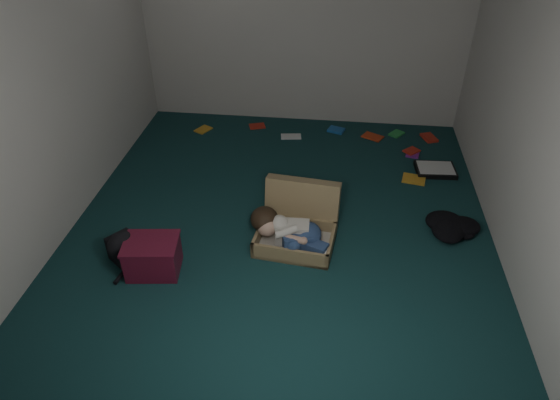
# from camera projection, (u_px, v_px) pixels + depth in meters

# --- Properties ---
(floor) EXTENTS (4.50, 4.50, 0.00)m
(floor) POSITION_uv_depth(u_px,v_px,m) (282.00, 220.00, 4.91)
(floor) COLOR #133536
(floor) RESTS_ON ground
(wall_back) EXTENTS (4.50, 0.00, 4.50)m
(wall_back) POSITION_uv_depth(u_px,v_px,m) (304.00, 21.00, 5.98)
(wall_back) COLOR silver
(wall_back) RESTS_ON ground
(wall_front) EXTENTS (4.50, 0.00, 4.50)m
(wall_front) POSITION_uv_depth(u_px,v_px,m) (227.00, 293.00, 2.34)
(wall_front) COLOR silver
(wall_front) RESTS_ON ground
(wall_left) EXTENTS (0.00, 4.50, 4.50)m
(wall_left) POSITION_uv_depth(u_px,v_px,m) (55.00, 86.00, 4.35)
(wall_left) COLOR silver
(wall_left) RESTS_ON ground
(wall_right) EXTENTS (0.00, 4.50, 4.50)m
(wall_right) POSITION_uv_depth(u_px,v_px,m) (531.00, 109.00, 3.97)
(wall_right) COLOR silver
(wall_right) RESTS_ON ground
(suitcase) EXTENTS (0.77, 0.75, 0.51)m
(suitcase) POSITION_uv_depth(u_px,v_px,m) (298.00, 224.00, 4.62)
(suitcase) COLOR #998054
(suitcase) RESTS_ON floor
(person) EXTENTS (0.74, 0.42, 0.32)m
(person) POSITION_uv_depth(u_px,v_px,m) (289.00, 231.00, 4.46)
(person) COLOR beige
(person) RESTS_ON suitcase
(maroon_bin) EXTENTS (0.50, 0.41, 0.31)m
(maroon_bin) POSITION_uv_depth(u_px,v_px,m) (153.00, 256.00, 4.25)
(maroon_bin) COLOR maroon
(maroon_bin) RESTS_ON floor
(backpack) EXTENTS (0.53, 0.51, 0.25)m
(backpack) POSITION_uv_depth(u_px,v_px,m) (127.00, 250.00, 4.36)
(backpack) COLOR black
(backpack) RESTS_ON floor
(clothing_pile) EXTENTS (0.51, 0.45, 0.14)m
(clothing_pile) POSITION_uv_depth(u_px,v_px,m) (460.00, 225.00, 4.74)
(clothing_pile) COLOR black
(clothing_pile) RESTS_ON floor
(paper_tray) EXTENTS (0.45, 0.35, 0.06)m
(paper_tray) POSITION_uv_depth(u_px,v_px,m) (435.00, 170.00, 5.62)
(paper_tray) COLOR black
(paper_tray) RESTS_ON floor
(book_scatter) EXTENTS (3.13, 1.30, 0.02)m
(book_scatter) POSITION_uv_depth(u_px,v_px,m) (353.00, 142.00, 6.18)
(book_scatter) COLOR gold
(book_scatter) RESTS_ON floor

